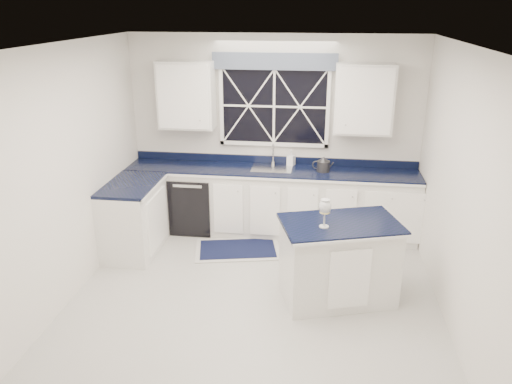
# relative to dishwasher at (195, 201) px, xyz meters

# --- Properties ---
(ground) EXTENTS (4.50, 4.50, 0.00)m
(ground) POSITION_rel_dishwasher_xyz_m (1.10, -1.95, -0.41)
(ground) COLOR #ADAEA9
(ground) RESTS_ON ground
(back_wall) EXTENTS (4.00, 0.10, 2.70)m
(back_wall) POSITION_rel_dishwasher_xyz_m (1.10, 0.30, 0.94)
(back_wall) COLOR silver
(back_wall) RESTS_ON ground
(base_cabinets) EXTENTS (3.99, 1.60, 0.90)m
(base_cabinets) POSITION_rel_dishwasher_xyz_m (0.77, -0.17, 0.04)
(base_cabinets) COLOR white
(base_cabinets) RESTS_ON ground
(countertop) EXTENTS (3.98, 0.64, 0.04)m
(countertop) POSITION_rel_dishwasher_xyz_m (1.10, 0.00, 0.51)
(countertop) COLOR black
(countertop) RESTS_ON base_cabinets
(dishwasher) EXTENTS (0.60, 0.58, 0.82)m
(dishwasher) POSITION_rel_dishwasher_xyz_m (0.00, 0.00, 0.00)
(dishwasher) COLOR black
(dishwasher) RESTS_ON ground
(window) EXTENTS (1.65, 0.09, 1.26)m
(window) POSITION_rel_dishwasher_xyz_m (1.10, 0.25, 1.42)
(window) COLOR black
(window) RESTS_ON ground
(upper_cabinets) EXTENTS (3.10, 0.34, 0.90)m
(upper_cabinets) POSITION_rel_dishwasher_xyz_m (1.10, 0.13, 1.49)
(upper_cabinets) COLOR white
(upper_cabinets) RESTS_ON ground
(faucet) EXTENTS (0.05, 0.20, 0.30)m
(faucet) POSITION_rel_dishwasher_xyz_m (1.10, 0.19, 0.69)
(faucet) COLOR silver
(faucet) RESTS_ON countertop
(island) EXTENTS (1.39, 1.07, 0.91)m
(island) POSITION_rel_dishwasher_xyz_m (2.00, -1.60, 0.05)
(island) COLOR white
(island) RESTS_ON ground
(rug) EXTENTS (1.22, 0.89, 0.02)m
(rug) POSITION_rel_dishwasher_xyz_m (0.72, -0.62, -0.40)
(rug) COLOR #B9B8B4
(rug) RESTS_ON ground
(kettle) EXTENTS (0.29, 0.19, 0.20)m
(kettle) POSITION_rel_dishwasher_xyz_m (1.80, 0.00, 0.62)
(kettle) COLOR #303032
(kettle) RESTS_ON countertop
(wine_glass) EXTENTS (0.13, 0.13, 0.30)m
(wine_glass) POSITION_rel_dishwasher_xyz_m (1.82, -1.74, 0.71)
(wine_glass) COLOR silver
(wine_glass) RESTS_ON island
(soap_bottle) EXTENTS (0.12, 0.13, 0.21)m
(soap_bottle) POSITION_rel_dishwasher_xyz_m (1.35, 0.22, 0.64)
(soap_bottle) COLOR silver
(soap_bottle) RESTS_ON countertop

